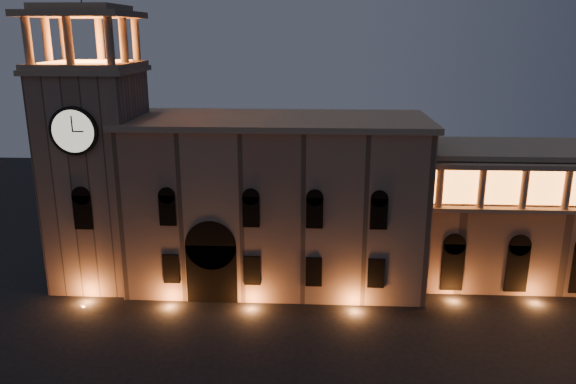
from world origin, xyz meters
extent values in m
cube|color=#866A57|center=(-2.00, 22.00, 8.50)|extent=(30.00, 12.00, 17.00)
cube|color=gray|center=(-2.00, 22.00, 17.30)|extent=(30.80, 12.80, 0.60)
cube|color=black|center=(-8.00, 16.60, 3.00)|extent=(5.00, 1.40, 6.00)
cylinder|color=black|center=(-8.00, 16.60, 6.00)|extent=(5.00, 1.40, 5.00)
cube|color=orange|center=(-8.00, 16.40, 2.80)|extent=(4.20, 0.20, 5.00)
cube|color=#866A57|center=(-20.50, 21.00, 11.00)|extent=(9.00, 9.00, 22.00)
cube|color=gray|center=(-20.50, 21.00, 22.25)|extent=(9.80, 9.80, 0.50)
cylinder|color=black|center=(-20.50, 16.32, 17.00)|extent=(4.60, 0.35, 4.60)
cylinder|color=beige|center=(-20.50, 16.18, 17.00)|extent=(4.00, 0.12, 4.00)
cube|color=gray|center=(-20.50, 21.00, 22.75)|extent=(9.40, 9.40, 0.50)
cube|color=orange|center=(-20.50, 21.00, 23.05)|extent=(6.80, 6.80, 0.15)
cylinder|color=gray|center=(-24.30, 17.20, 25.10)|extent=(0.76, 0.76, 4.20)
cylinder|color=gray|center=(-20.50, 17.20, 25.10)|extent=(0.76, 0.76, 4.20)
cylinder|color=gray|center=(-16.70, 17.20, 25.10)|extent=(0.76, 0.76, 4.20)
cylinder|color=gray|center=(-24.30, 24.80, 25.10)|extent=(0.76, 0.76, 4.20)
cylinder|color=gray|center=(-20.50, 24.80, 25.10)|extent=(0.76, 0.76, 4.20)
cylinder|color=gray|center=(-16.70, 24.80, 25.10)|extent=(0.76, 0.76, 4.20)
cylinder|color=gray|center=(-24.30, 21.00, 25.10)|extent=(0.76, 0.76, 4.20)
cylinder|color=gray|center=(-16.70, 21.00, 25.10)|extent=(0.76, 0.76, 4.20)
cube|color=gray|center=(-20.50, 21.00, 27.50)|extent=(9.80, 9.80, 0.60)
cube|color=gray|center=(-20.50, 21.00, 28.10)|extent=(7.50, 7.50, 0.60)
cylinder|color=gray|center=(14.00, 18.50, 11.50)|extent=(0.70, 0.70, 4.00)
cylinder|color=gray|center=(18.00, 18.50, 11.50)|extent=(0.70, 0.70, 4.00)
cylinder|color=gray|center=(22.00, 18.50, 11.50)|extent=(0.70, 0.70, 4.00)
cylinder|color=gray|center=(26.00, 18.50, 11.50)|extent=(0.70, 0.70, 4.00)
camera|label=1|loc=(2.17, -34.21, 25.82)|focal=35.00mm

